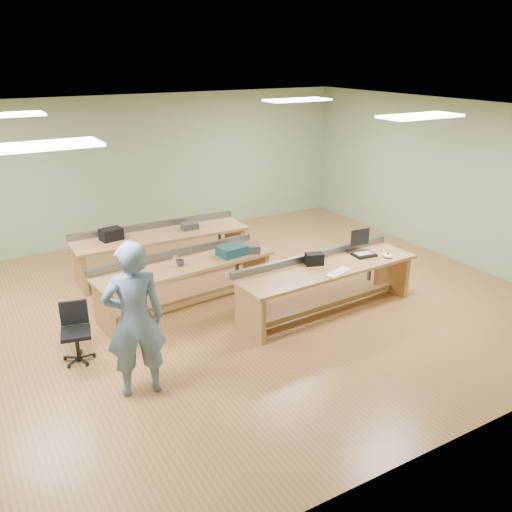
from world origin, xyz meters
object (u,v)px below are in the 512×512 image
object	(u,v)px
laptop_base	(364,254)
drinks_can	(176,260)
task_chair	(77,340)
camera_bag	(314,259)
parts_bin_teal	(232,251)
parts_bin_grey	(245,248)
mug	(180,263)
workbench_mid	(185,274)
workbench_back	(161,243)
person	(135,320)
workbench_front	(326,277)

from	to	relation	value
laptop_base	drinks_can	world-z (taller)	drinks_can
drinks_can	task_chair	bearing A→B (deg)	-156.30
camera_bag	parts_bin_teal	bearing A→B (deg)	148.99
parts_bin_grey	mug	world-z (taller)	parts_bin_grey
laptop_base	task_chair	bearing A→B (deg)	-179.51
workbench_mid	laptop_base	size ratio (longest dim) A/B	8.60
workbench_back	laptop_base	bearing A→B (deg)	-47.17
workbench_mid	drinks_can	world-z (taller)	drinks_can
person	mug	bearing A→B (deg)	-116.90
workbench_mid	person	distance (m)	2.33
person	parts_bin_teal	world-z (taller)	person
workbench_mid	drinks_can	size ratio (longest dim) A/B	21.99
drinks_can	mug	bearing A→B (deg)	-66.24
workbench_front	workbench_mid	bearing A→B (deg)	143.76
workbench_front	person	world-z (taller)	person
workbench_back	workbench_front	bearing A→B (deg)	-58.23
workbench_back	parts_bin_grey	size ratio (longest dim) A/B	6.88
drinks_can	camera_bag	bearing A→B (deg)	-30.39
workbench_mid	parts_bin_grey	world-z (taller)	parts_bin_grey
task_chair	parts_bin_teal	world-z (taller)	parts_bin_teal
person	laptop_base	xyz separation A→B (m)	(3.98, 0.69, -0.18)
camera_bag	workbench_front	bearing A→B (deg)	-26.19
mug	drinks_can	xyz separation A→B (m)	(-0.04, 0.09, 0.02)
camera_bag	parts_bin_grey	xyz separation A→B (m)	(-0.64, 1.02, -0.03)
person	mug	size ratio (longest dim) A/B	16.14
workbench_back	drinks_can	size ratio (longest dim) A/B	23.57
workbench_front	workbench_back	world-z (taller)	same
workbench_back	camera_bag	xyz separation A→B (m)	(1.49, -2.62, 0.28)
person	workbench_back	bearing A→B (deg)	-105.66
camera_bag	parts_bin_grey	distance (m)	1.20
laptop_base	drinks_can	distance (m)	2.97
laptop_base	parts_bin_grey	xyz separation A→B (m)	(-1.55, 1.10, 0.04)
camera_bag	task_chair	xyz separation A→B (m)	(-3.53, 0.32, -0.55)
task_chair	drinks_can	bearing A→B (deg)	36.01
camera_bag	drinks_can	bearing A→B (deg)	166.72
workbench_front	laptop_base	bearing A→B (deg)	0.54
task_chair	mug	bearing A→B (deg)	32.94
workbench_mid	person	size ratio (longest dim) A/B	1.54
workbench_mid	mug	distance (m)	0.27
workbench_front	parts_bin_teal	distance (m)	1.55
workbench_mid	task_chair	bearing A→B (deg)	-163.68
workbench_front	task_chair	size ratio (longest dim) A/B	3.88
parts_bin_teal	parts_bin_grey	xyz separation A→B (m)	(0.26, 0.02, -0.01)
person	camera_bag	distance (m)	3.16
camera_bag	drinks_can	xyz separation A→B (m)	(-1.83, 1.07, -0.02)
workbench_back	laptop_base	distance (m)	3.62
person	drinks_can	bearing A→B (deg)	-114.66
mug	drinks_can	distance (m)	0.10
parts_bin_grey	drinks_can	bearing A→B (deg)	177.43
workbench_mid	camera_bag	xyz separation A→B (m)	(1.69, -1.07, 0.28)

